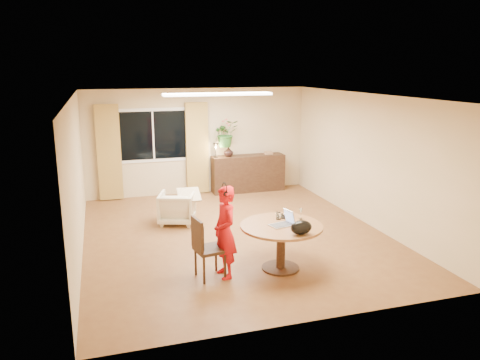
% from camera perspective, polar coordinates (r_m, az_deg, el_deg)
% --- Properties ---
extents(floor, '(6.50, 6.50, 0.00)m').
position_cam_1_polar(floor, '(8.92, -0.60, -6.70)').
color(floor, brown).
rests_on(floor, ground).
extents(ceiling, '(6.50, 6.50, 0.00)m').
position_cam_1_polar(ceiling, '(8.38, -0.65, 10.22)').
color(ceiling, white).
rests_on(ceiling, wall_back).
extents(wall_back, '(5.50, 0.00, 5.50)m').
position_cam_1_polar(wall_back, '(11.66, -5.11, 4.71)').
color(wall_back, tan).
rests_on(wall_back, floor).
extents(wall_left, '(0.00, 6.50, 6.50)m').
position_cam_1_polar(wall_left, '(8.24, -19.31, 0.25)').
color(wall_left, tan).
rests_on(wall_left, floor).
extents(wall_right, '(0.00, 6.50, 6.50)m').
position_cam_1_polar(wall_right, '(9.67, 15.23, 2.44)').
color(wall_right, tan).
rests_on(wall_right, floor).
extents(window, '(1.70, 0.03, 1.30)m').
position_cam_1_polar(window, '(11.44, -10.53, 5.37)').
color(window, white).
rests_on(window, wall_back).
extents(curtain_left, '(0.55, 0.08, 2.25)m').
position_cam_1_polar(curtain_left, '(11.36, -15.68, 3.22)').
color(curtain_left, olive).
rests_on(curtain_left, wall_back).
extents(curtain_right, '(0.55, 0.08, 2.25)m').
position_cam_1_polar(curtain_right, '(11.58, -5.24, 3.87)').
color(curtain_right, olive).
rests_on(curtain_right, wall_back).
extents(ceiling_panel, '(2.20, 0.35, 0.05)m').
position_cam_1_polar(ceiling_panel, '(9.54, -2.69, 10.41)').
color(ceiling_panel, white).
rests_on(ceiling_panel, ceiling).
extents(dining_table, '(1.28, 1.28, 0.73)m').
position_cam_1_polar(dining_table, '(7.32, 5.04, -6.62)').
color(dining_table, brown).
rests_on(dining_table, floor).
extents(dining_chair, '(0.52, 0.49, 0.96)m').
position_cam_1_polar(dining_chair, '(7.05, -3.68, -8.22)').
color(dining_chair, black).
rests_on(dining_chair, floor).
extents(child, '(0.55, 0.40, 1.41)m').
position_cam_1_polar(child, '(7.01, -1.85, -6.37)').
color(child, red).
rests_on(child, floor).
extents(laptop, '(0.41, 0.32, 0.24)m').
position_cam_1_polar(laptop, '(7.20, 5.02, -4.66)').
color(laptop, '#B7B7BC').
rests_on(laptop, dining_table).
extents(tumbler, '(0.09, 0.09, 0.11)m').
position_cam_1_polar(tumbler, '(7.51, 4.72, -4.37)').
color(tumbler, white).
rests_on(tumbler, dining_table).
extents(wine_glass, '(0.07, 0.07, 0.19)m').
position_cam_1_polar(wine_glass, '(7.54, 7.43, -4.08)').
color(wine_glass, white).
rests_on(wine_glass, dining_table).
extents(pot_lid, '(0.26, 0.26, 0.04)m').
position_cam_1_polar(pot_lid, '(7.64, 5.45, -4.36)').
color(pot_lid, white).
rests_on(pot_lid, dining_table).
extents(handbag, '(0.37, 0.28, 0.22)m').
position_cam_1_polar(handbag, '(6.86, 7.47, -5.76)').
color(handbag, black).
rests_on(handbag, dining_table).
extents(armchair, '(0.88, 0.89, 0.64)m').
position_cam_1_polar(armchair, '(9.57, -7.69, -3.37)').
color(armchair, beige).
rests_on(armchair, floor).
extents(throw, '(0.49, 0.58, 0.03)m').
position_cam_1_polar(throw, '(9.51, -6.26, -1.32)').
color(throw, beige).
rests_on(throw, armchair).
extents(sideboard, '(1.85, 0.45, 0.93)m').
position_cam_1_polar(sideboard, '(11.90, 0.98, 0.83)').
color(sideboard, black).
rests_on(sideboard, floor).
extents(vase, '(0.25, 0.25, 0.25)m').
position_cam_1_polar(vase, '(11.64, -1.41, 3.49)').
color(vase, black).
rests_on(vase, sideboard).
extents(bouquet, '(0.66, 0.60, 0.66)m').
position_cam_1_polar(bouquet, '(11.55, -1.75, 5.69)').
color(bouquet, '#286024').
rests_on(bouquet, vase).
extents(book_stack, '(0.21, 0.16, 0.08)m').
position_cam_1_polar(book_stack, '(11.97, 3.49, 3.35)').
color(book_stack, brown).
rests_on(book_stack, sideboard).
extents(desk_lamp, '(0.19, 0.19, 0.37)m').
position_cam_1_polar(desk_lamp, '(11.49, -2.98, 3.66)').
color(desk_lamp, black).
rests_on(desk_lamp, sideboard).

